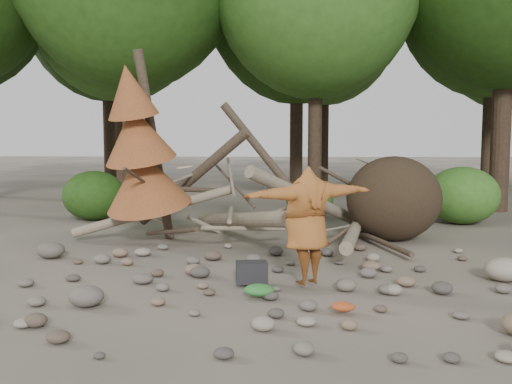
{
  "coord_description": "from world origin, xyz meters",
  "views": [
    {
      "loc": [
        0.09,
        -9.04,
        2.43
      ],
      "look_at": [
        -0.47,
        1.5,
        1.4
      ],
      "focal_mm": 40.0,
      "sensor_mm": 36.0,
      "label": 1
    }
  ],
  "objects": [
    {
      "name": "bush_left",
      "position": [
        -5.5,
        7.2,
        0.72
      ],
      "size": [
        1.8,
        1.8,
        1.44
      ],
      "primitive_type": "ellipsoid",
      "color": "#244A13",
      "rests_on": "ground"
    },
    {
      "name": "boulder_front_left",
      "position": [
        -2.76,
        -1.2,
        0.15
      ],
      "size": [
        0.51,
        0.46,
        0.31
      ],
      "primitive_type": "ellipsoid",
      "color": "#615851",
      "rests_on": "ground"
    },
    {
      "name": "deadfall_pile",
      "position": [
        2.02,
        4.24,
        0.95
      ],
      "size": [
        8.55,
        5.24,
        3.3
      ],
      "color": "#332619",
      "rests_on": "ground"
    },
    {
      "name": "ground",
      "position": [
        0.0,
        0.0,
        0.0
      ],
      "size": [
        120.0,
        120.0,
        0.0
      ],
      "primitive_type": "plane",
      "color": "#514C44",
      "rests_on": "ground"
    },
    {
      "name": "boulder_mid_right",
      "position": [
        3.78,
        0.58,
        0.2
      ],
      "size": [
        0.67,
        0.6,
        0.4
      ],
      "primitive_type": "ellipsoid",
      "color": "gray",
      "rests_on": "ground"
    },
    {
      "name": "bush_mid",
      "position": [
        0.8,
        7.8,
        0.56
      ],
      "size": [
        1.4,
        1.4,
        1.12
      ],
      "primitive_type": "ellipsoid",
      "color": "#2F5E1B",
      "rests_on": "ground"
    },
    {
      "name": "backpack",
      "position": [
        -0.46,
        0.06,
        0.17
      ],
      "size": [
        0.55,
        0.41,
        0.34
      ],
      "primitive_type": "cube",
      "rotation": [
        0.0,
        0.0,
        0.15
      ],
      "color": "black",
      "rests_on": "ground"
    },
    {
      "name": "cloth_green",
      "position": [
        -0.31,
        -0.69,
        0.09
      ],
      "size": [
        0.46,
        0.38,
        0.17
      ],
      "primitive_type": "ellipsoid",
      "color": "#2D712D",
      "rests_on": "ground"
    },
    {
      "name": "boulder_mid_left",
      "position": [
        -4.6,
        1.95,
        0.17
      ],
      "size": [
        0.56,
        0.5,
        0.33
      ],
      "primitive_type": "ellipsoid",
      "color": "#59534A",
      "rests_on": "ground"
    },
    {
      "name": "bush_right",
      "position": [
        5.0,
        7.0,
        0.8
      ],
      "size": [
        2.0,
        2.0,
        1.6
      ],
      "primitive_type": "ellipsoid",
      "color": "#3A6F22",
      "rests_on": "ground"
    },
    {
      "name": "dead_conifer",
      "position": [
        -3.12,
        3.37,
        2.11
      ],
      "size": [
        2.06,
        2.16,
        4.35
      ],
      "color": "#4C3F30",
      "rests_on": "ground"
    },
    {
      "name": "cloth_orange",
      "position": [
        0.88,
        -1.38,
        0.06
      ],
      "size": [
        0.33,
        0.27,
        0.12
      ],
      "primitive_type": "ellipsoid",
      "color": "#A5401C",
      "rests_on": "ground"
    },
    {
      "name": "frisbee_thrower",
      "position": [
        0.42,
        -0.04,
        1.02
      ],
      "size": [
        3.23,
        1.66,
        1.91
      ],
      "color": "brown",
      "rests_on": "ground"
    }
  ]
}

